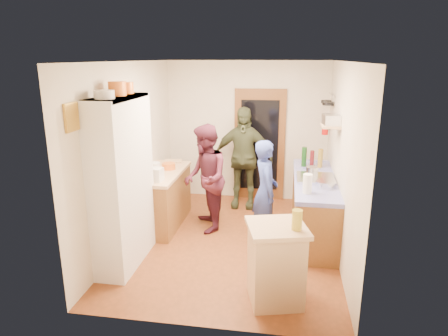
% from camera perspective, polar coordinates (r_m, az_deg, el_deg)
% --- Properties ---
extents(floor, '(3.00, 4.00, 0.02)m').
position_cam_1_polar(floor, '(6.07, 1.07, -10.47)').
color(floor, brown).
rests_on(floor, ground).
extents(ceiling, '(3.00, 4.00, 0.02)m').
position_cam_1_polar(ceiling, '(5.45, 1.21, 15.10)').
color(ceiling, silver).
rests_on(ceiling, ground).
extents(wall_back, '(3.00, 0.02, 2.60)m').
position_cam_1_polar(wall_back, '(7.57, 3.26, 5.25)').
color(wall_back, beige).
rests_on(wall_back, ground).
extents(wall_front, '(3.00, 0.02, 2.60)m').
position_cam_1_polar(wall_front, '(3.73, -3.19, -5.77)').
color(wall_front, beige).
rests_on(wall_front, ground).
extents(wall_left, '(0.02, 4.00, 2.60)m').
position_cam_1_polar(wall_left, '(6.01, -13.28, 2.13)').
color(wall_left, beige).
rests_on(wall_left, ground).
extents(wall_right, '(0.02, 4.00, 2.60)m').
position_cam_1_polar(wall_right, '(5.62, 16.56, 0.97)').
color(wall_right, beige).
rests_on(wall_right, ground).
extents(door_frame, '(0.95, 0.06, 2.10)m').
position_cam_1_polar(door_frame, '(7.56, 5.09, 3.27)').
color(door_frame, brown).
rests_on(door_frame, ground).
extents(door_glass, '(0.70, 0.02, 1.70)m').
position_cam_1_polar(door_glass, '(7.53, 5.07, 3.21)').
color(door_glass, black).
rests_on(door_glass, door_frame).
extents(hutch_body, '(0.40, 1.20, 2.20)m').
position_cam_1_polar(hutch_body, '(5.27, -14.27, -2.08)').
color(hutch_body, silver).
rests_on(hutch_body, ground).
extents(hutch_top_shelf, '(0.40, 1.14, 0.04)m').
position_cam_1_polar(hutch_top_shelf, '(5.06, -15.09, 9.66)').
color(hutch_top_shelf, silver).
rests_on(hutch_top_shelf, hutch_body).
extents(plate_stack, '(0.23, 0.23, 0.10)m').
position_cam_1_polar(plate_stack, '(4.76, -16.76, 10.02)').
color(plate_stack, white).
rests_on(plate_stack, hutch_top_shelf).
extents(orange_pot_a, '(0.22, 0.22, 0.17)m').
position_cam_1_polar(orange_pot_a, '(5.09, -15.00, 10.90)').
color(orange_pot_a, orange).
rests_on(orange_pot_a, hutch_top_shelf).
extents(orange_pot_b, '(0.16, 0.16, 0.15)m').
position_cam_1_polar(orange_pot_b, '(5.37, -13.68, 11.06)').
color(orange_pot_b, orange).
rests_on(orange_pot_b, hutch_top_shelf).
extents(left_counter_base, '(0.60, 1.40, 0.85)m').
position_cam_1_polar(left_counter_base, '(6.56, -8.82, -4.49)').
color(left_counter_base, brown).
rests_on(left_counter_base, ground).
extents(left_counter_top, '(0.64, 1.44, 0.05)m').
position_cam_1_polar(left_counter_top, '(6.42, -8.99, -0.71)').
color(left_counter_top, tan).
rests_on(left_counter_top, left_counter_base).
extents(toaster, '(0.28, 0.20, 0.20)m').
position_cam_1_polar(toaster, '(5.93, -10.02, -0.91)').
color(toaster, white).
rests_on(toaster, left_counter_top).
extents(kettle, '(0.18, 0.18, 0.18)m').
position_cam_1_polar(kettle, '(6.29, -9.81, -0.01)').
color(kettle, white).
rests_on(kettle, left_counter_top).
extents(orange_bowl, '(0.28, 0.28, 0.10)m').
position_cam_1_polar(orange_bowl, '(6.53, -7.91, 0.27)').
color(orange_bowl, orange).
rests_on(orange_bowl, left_counter_top).
extents(chopping_board, '(0.33, 0.27, 0.02)m').
position_cam_1_polar(chopping_board, '(6.97, -7.30, 0.98)').
color(chopping_board, tan).
rests_on(chopping_board, left_counter_top).
extents(right_counter_base, '(0.60, 2.20, 0.84)m').
position_cam_1_polar(right_counter_base, '(6.33, 12.61, -5.50)').
color(right_counter_base, brown).
rests_on(right_counter_base, ground).
extents(right_counter_top, '(0.62, 2.22, 0.06)m').
position_cam_1_polar(right_counter_top, '(6.18, 12.86, -1.61)').
color(right_counter_top, '#1314A2').
rests_on(right_counter_top, right_counter_base).
extents(hob, '(0.55, 0.58, 0.04)m').
position_cam_1_polar(hob, '(6.07, 12.94, -1.43)').
color(hob, silver).
rests_on(hob, right_counter_top).
extents(pot_on_hob, '(0.18, 0.18, 0.12)m').
position_cam_1_polar(pot_on_hob, '(6.17, 12.45, -0.38)').
color(pot_on_hob, silver).
rests_on(pot_on_hob, hob).
extents(bottle_a, '(0.08, 0.08, 0.33)m').
position_cam_1_polar(bottle_a, '(6.73, 11.37, 1.59)').
color(bottle_a, '#143F14').
rests_on(bottle_a, right_counter_top).
extents(bottle_b, '(0.08, 0.08, 0.27)m').
position_cam_1_polar(bottle_b, '(6.76, 12.46, 1.33)').
color(bottle_b, '#591419').
rests_on(bottle_b, right_counter_top).
extents(bottle_c, '(0.10, 0.10, 0.31)m').
position_cam_1_polar(bottle_c, '(6.72, 13.59, 1.36)').
color(bottle_c, olive).
rests_on(bottle_c, right_counter_top).
extents(paper_towel, '(0.15, 0.15, 0.27)m').
position_cam_1_polar(paper_towel, '(5.41, 11.83, -2.23)').
color(paper_towel, white).
rests_on(paper_towel, right_counter_top).
extents(mixing_bowl, '(0.29, 0.29, 0.10)m').
position_cam_1_polar(mixing_bowl, '(5.72, 14.18, -2.28)').
color(mixing_bowl, silver).
rests_on(mixing_bowl, right_counter_top).
extents(island_base, '(0.67, 0.67, 0.86)m').
position_cam_1_polar(island_base, '(4.58, 7.38, -13.66)').
color(island_base, tan).
rests_on(island_base, ground).
extents(island_top, '(0.75, 0.75, 0.05)m').
position_cam_1_polar(island_top, '(4.37, 7.59, -8.45)').
color(island_top, tan).
rests_on(island_top, island_base).
extents(cutting_board, '(0.41, 0.36, 0.02)m').
position_cam_1_polar(cutting_board, '(4.41, 6.81, -8.10)').
color(cutting_board, white).
rests_on(cutting_board, island_top).
extents(oil_jar, '(0.13, 0.13, 0.22)m').
position_cam_1_polar(oil_jar, '(4.26, 10.39, -7.30)').
color(oil_jar, '#AD9E2D').
rests_on(oil_jar, island_top).
extents(pan_rail, '(0.02, 0.65, 0.02)m').
position_cam_1_polar(pan_rail, '(6.99, 15.11, 10.09)').
color(pan_rail, silver).
rests_on(pan_rail, wall_right).
extents(pan_hang_a, '(0.18, 0.18, 0.05)m').
position_cam_1_polar(pan_hang_a, '(6.82, 14.67, 8.90)').
color(pan_hang_a, black).
rests_on(pan_hang_a, pan_rail).
extents(pan_hang_b, '(0.16, 0.16, 0.05)m').
position_cam_1_polar(pan_hang_b, '(7.02, 14.51, 8.92)').
color(pan_hang_b, black).
rests_on(pan_hang_b, pan_rail).
extents(pan_hang_c, '(0.17, 0.17, 0.05)m').
position_cam_1_polar(pan_hang_c, '(7.22, 14.38, 9.18)').
color(pan_hang_c, black).
rests_on(pan_hang_c, pan_rail).
extents(wall_shelf, '(0.26, 0.42, 0.03)m').
position_cam_1_polar(wall_shelf, '(5.96, 15.00, 5.83)').
color(wall_shelf, tan).
rests_on(wall_shelf, wall_right).
extents(radio, '(0.25, 0.32, 0.15)m').
position_cam_1_polar(radio, '(5.95, 15.06, 6.68)').
color(radio, silver).
rests_on(radio, wall_shelf).
extents(ext_bracket, '(0.06, 0.10, 0.04)m').
position_cam_1_polar(ext_bracket, '(7.24, 14.72, 5.49)').
color(ext_bracket, black).
rests_on(ext_bracket, wall_right).
extents(fire_extinguisher, '(0.11, 0.11, 0.32)m').
position_cam_1_polar(fire_extinguisher, '(7.22, 14.27, 5.90)').
color(fire_extinguisher, red).
rests_on(fire_extinguisher, wall_right).
extents(picture_frame, '(0.03, 0.25, 0.30)m').
position_cam_1_polar(picture_frame, '(4.49, -20.95, 6.81)').
color(picture_frame, gold).
rests_on(picture_frame, wall_left).
extents(person_hob, '(0.48, 0.62, 1.51)m').
position_cam_1_polar(person_hob, '(5.89, 6.25, -3.30)').
color(person_hob, '#2E3F90').
rests_on(person_hob, ground).
extents(person_left, '(0.86, 0.98, 1.68)m').
position_cam_1_polar(person_left, '(6.22, -2.46, -1.40)').
color(person_left, '#451928').
rests_on(person_left, ground).
extents(person_back, '(1.08, 0.47, 1.83)m').
position_cam_1_polar(person_back, '(7.14, 2.79, 1.46)').
color(person_back, '#363D26').
rests_on(person_back, ground).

